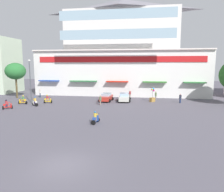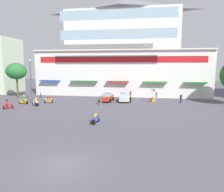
{
  "view_description": "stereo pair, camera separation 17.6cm",
  "coord_description": "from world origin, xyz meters",
  "views": [
    {
      "loc": [
        5.23,
        -12.5,
        6.7
      ],
      "look_at": [
        1.38,
        12.35,
        2.89
      ],
      "focal_mm": 33.69,
      "sensor_mm": 36.0,
      "label": 1
    },
    {
      "loc": [
        5.4,
        -12.47,
        6.7
      ],
      "look_at": [
        1.38,
        12.35,
        2.89
      ],
      "focal_mm": 33.69,
      "sensor_mm": 36.0,
      "label": 2
    }
  ],
  "objects": [
    {
      "name": "pedestrian_4",
      "position": [
        7.38,
        27.19,
        0.96
      ],
      "size": [
        0.44,
        0.44,
        1.67
      ],
      "color": "slate",
      "rests_on": "ground"
    },
    {
      "name": "pedestrian_2",
      "position": [
        2.48,
        28.17,
        0.92
      ],
      "size": [
        0.54,
        0.54,
        1.64
      ],
      "color": "gray",
      "rests_on": "ground"
    },
    {
      "name": "scooter_rider_6",
      "position": [
        -15.14,
        15.75,
        0.61
      ],
      "size": [
        1.35,
        1.33,
        1.48
      ],
      "color": "black",
      "rests_on": "ground"
    },
    {
      "name": "scooter_rider_4",
      "position": [
        -12.22,
        18.62,
        0.64
      ],
      "size": [
        1.35,
        1.22,
        1.56
      ],
      "color": "black",
      "rests_on": "ground"
    },
    {
      "name": "plaza_tree_0",
      "position": [
        -19.93,
        25.67,
        5.31
      ],
      "size": [
        3.81,
        4.16,
        6.97
      ],
      "color": "brown",
      "rests_on": "ground"
    },
    {
      "name": "scooter_rider_0",
      "position": [
        -15.06,
        19.78,
        0.63
      ],
      "size": [
        1.41,
        0.64,
        1.53
      ],
      "color": "black",
      "rests_on": "ground"
    },
    {
      "name": "balloon_vendor_cart",
      "position": [
        6.71,
        25.45,
        1.18
      ],
      "size": [
        1.07,
        1.06,
        2.57
      ],
      "color": "olive",
      "rests_on": "ground"
    },
    {
      "name": "colonial_building",
      "position": [
        -0.0,
        35.33,
        9.02
      ],
      "size": [
        36.74,
        14.56,
        20.7
      ],
      "color": "white",
      "rests_on": "ground"
    },
    {
      "name": "parked_car_1",
      "position": [
        1.67,
        25.02,
        0.77
      ],
      "size": [
        2.51,
        4.26,
        1.52
      ],
      "color": "beige",
      "rests_on": "ground"
    },
    {
      "name": "pedestrian_0",
      "position": [
        11.46,
        24.96,
        0.91
      ],
      "size": [
        0.54,
        0.54,
        1.63
      ],
      "color": "#17254C",
      "rests_on": "ground"
    },
    {
      "name": "streetlamp_near",
      "position": [
        -14.06,
        20.76,
        4.31
      ],
      "size": [
        0.4,
        0.4,
        7.46
      ],
      "color": "#474C51",
      "rests_on": "ground"
    },
    {
      "name": "ground_plane",
      "position": [
        0.0,
        13.0,
        0.0
      ],
      "size": [
        128.0,
        128.0,
        0.0
      ],
      "primitive_type": "plane",
      "color": "#54505B"
    },
    {
      "name": "pedestrian_3",
      "position": [
        -15.71,
        27.0,
        0.94
      ],
      "size": [
        0.41,
        0.41,
        1.63
      ],
      "color": "#1D2D47",
      "rests_on": "ground"
    },
    {
      "name": "parked_car_0",
      "position": [
        -1.58,
        24.65,
        0.76
      ],
      "size": [
        2.45,
        3.97,
        1.5
      ],
      "color": "red",
      "rests_on": "ground"
    },
    {
      "name": "pedestrian_1",
      "position": [
        -1.91,
        21.0,
        0.91
      ],
      "size": [
        0.51,
        0.51,
        1.63
      ],
      "color": "#79695E",
      "rests_on": "ground"
    },
    {
      "name": "scooter_rider_1",
      "position": [
        -0.2,
        10.17,
        0.61
      ],
      "size": [
        0.73,
        1.52,
        1.48
      ],
      "color": "black",
      "rests_on": "ground"
    },
    {
      "name": "scooter_rider_2",
      "position": [
        -11.29,
        21.26,
        0.62
      ],
      "size": [
        1.42,
        0.84,
        1.51
      ],
      "color": "black",
      "rests_on": "ground"
    }
  ]
}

